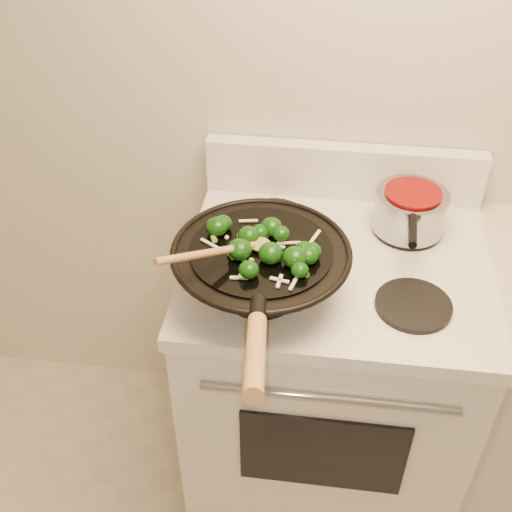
# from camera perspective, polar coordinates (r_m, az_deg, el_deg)

# --- Properties ---
(stove) EXTENTS (0.78, 0.67, 1.08)m
(stove) POSITION_cam_1_polar(r_m,az_deg,el_deg) (1.97, 6.22, -10.41)
(stove) COLOR white
(stove) RESTS_ON ground
(wok) EXTENTS (0.42, 0.69, 0.22)m
(wok) POSITION_cam_1_polar(r_m,az_deg,el_deg) (1.48, 0.44, -1.17)
(wok) COLOR black
(wok) RESTS_ON stove
(stirfry) EXTENTS (0.28, 0.24, 0.05)m
(stirfry) POSITION_cam_1_polar(r_m,az_deg,el_deg) (1.43, 0.93, 0.97)
(stirfry) COLOR #0D3909
(stirfry) RESTS_ON wok
(wooden_spoon) EXTENTS (0.23, 0.24, 0.10)m
(wooden_spoon) POSITION_cam_1_polar(r_m,az_deg,el_deg) (1.40, -2.19, 0.66)
(wooden_spoon) COLOR #B07C45
(wooden_spoon) RESTS_ON wok
(saucepan) EXTENTS (0.19, 0.31, 0.11)m
(saucepan) POSITION_cam_1_polar(r_m,az_deg,el_deg) (1.74, 13.55, 4.00)
(saucepan) COLOR gray
(saucepan) RESTS_ON stove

